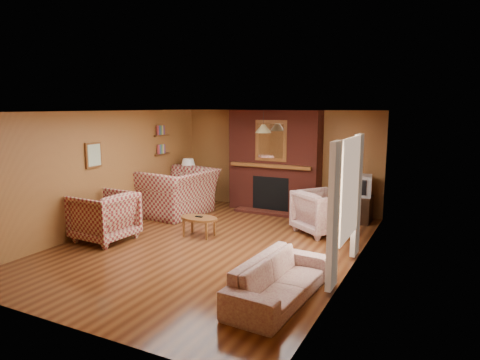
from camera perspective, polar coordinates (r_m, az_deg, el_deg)
The scene contains 20 objects.
floor at distance 7.86m, azimuth -3.80°, elevation -8.67°, with size 6.50×6.50×0.00m, color #431F0E.
ceiling at distance 7.46m, azimuth -4.01°, elevation 9.11°, with size 6.50×6.50×0.00m, color silver.
wall_back at distance 10.46m, azimuth 5.17°, elevation 2.70°, with size 6.50×6.50×0.00m, color #97602E.
wall_front at distance 5.11m, azimuth -22.82°, elevation -5.59°, with size 6.50×6.50×0.00m, color #97602E.
wall_left at distance 9.08m, azimuth -17.63°, elevation 1.19°, with size 6.50×6.50×0.00m, color #97602E.
wall_right at distance 6.67m, azimuth 14.95°, elevation -1.66°, with size 6.50×6.50×0.00m, color #97602E.
fireplace at distance 10.22m, azimuth 4.62°, elevation 2.44°, with size 2.20×0.82×2.40m.
window_right at distance 6.50m, azimuth 14.14°, elevation -2.58°, with size 0.10×1.85×2.00m.
bookshelf at distance 10.43m, azimuth -10.24°, elevation 5.13°, with size 0.09×0.55×0.71m.
botanical_print at distance 8.80m, azimuth -18.95°, elevation 3.16°, with size 0.05×0.40×0.50m.
pendant_light at distance 9.52m, azimuth 3.13°, elevation 6.86°, with size 0.36×0.36×0.48m.
plaid_loveseat at distance 10.00m, azimuth -8.34°, elevation -1.62°, with size 1.61×1.41×1.05m, color maroon.
plaid_armchair at distance 8.40m, azimuth -17.66°, elevation -4.65°, with size 0.98×1.01×0.92m, color maroon.
floral_sofa at distance 5.72m, azimuth 5.27°, elevation -13.05°, with size 1.86×0.73×0.54m, color #BBB091.
floral_armchair at distance 8.61m, azimuth 10.89°, elevation -4.22°, with size 0.91×0.94×0.85m, color #BBB091.
coffee_table at distance 8.32m, azimuth -5.48°, elevation -5.31°, with size 0.76×0.47×0.40m.
side_table at distance 10.88m, azimuth -6.84°, elevation -2.03°, with size 0.40×0.40×0.54m, color brown.
table_lamp at distance 10.76m, azimuth -6.91°, elevation 1.29°, with size 0.40×0.40×0.66m.
tv_stand at distance 9.64m, azimuth 15.52°, elevation -3.74°, with size 0.53×0.49×0.58m, color black.
crt_tv at distance 9.52m, azimuth 15.65°, elevation -0.71°, with size 0.56×0.55×0.45m.
Camera 1 is at (3.79, -6.42, 2.49)m, focal length 32.00 mm.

